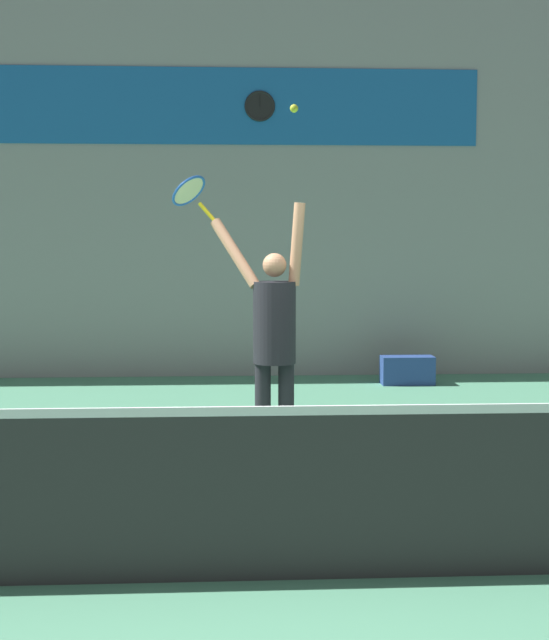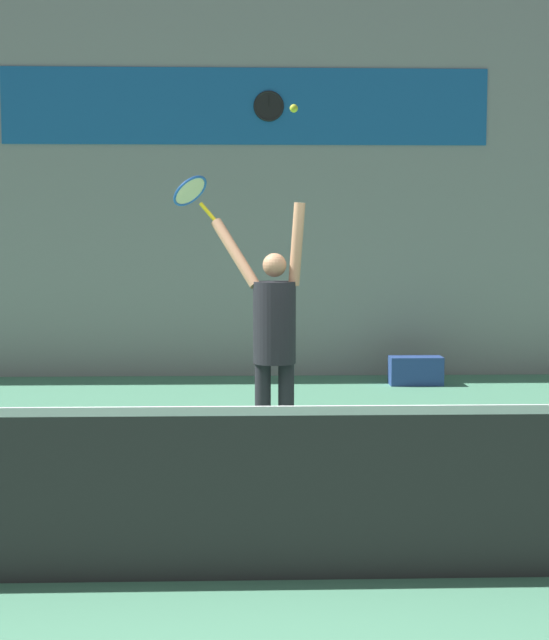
{
  "view_description": "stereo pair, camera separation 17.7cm",
  "coord_description": "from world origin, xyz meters",
  "px_view_note": "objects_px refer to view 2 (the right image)",
  "views": [
    {
      "loc": [
        -0.16,
        -5.83,
        1.84
      ],
      "look_at": [
        0.23,
        1.29,
        1.19
      ],
      "focal_mm": 50.0,
      "sensor_mm": 36.0,
      "label": 1
    },
    {
      "loc": [
        0.01,
        -5.84,
        1.84
      ],
      "look_at": [
        0.23,
        1.29,
        1.19
      ],
      "focal_mm": 50.0,
      "sensor_mm": 36.0,
      "label": 2
    }
  ],
  "objects_px": {
    "tennis_player": "(274,334)",
    "equipment_bag": "(416,371)",
    "tennis_racket": "(191,193)",
    "scoreboard_clock": "(269,106)",
    "water_bottle": "(408,374)",
    "tennis_ball": "(294,108)"
  },
  "relations": [
    {
      "from": "tennis_player",
      "to": "water_bottle",
      "type": "distance_m",
      "value": 4.55
    },
    {
      "from": "scoreboard_clock",
      "to": "tennis_player",
      "type": "relative_size",
      "value": 0.19
    },
    {
      "from": "tennis_ball",
      "to": "water_bottle",
      "type": "height_order",
      "value": "tennis_ball"
    },
    {
      "from": "tennis_racket",
      "to": "equipment_bag",
      "type": "distance_m",
      "value": 4.87
    },
    {
      "from": "tennis_player",
      "to": "equipment_bag",
      "type": "xyz_separation_m",
      "value": [
        1.92,
        3.98,
        -0.9
      ]
    },
    {
      "from": "tennis_player",
      "to": "tennis_ball",
      "type": "height_order",
      "value": "tennis_ball"
    },
    {
      "from": "tennis_player",
      "to": "equipment_bag",
      "type": "bearing_deg",
      "value": 64.24
    },
    {
      "from": "tennis_player",
      "to": "tennis_ball",
      "type": "bearing_deg",
      "value": -26.48
    },
    {
      "from": "tennis_ball",
      "to": "equipment_bag",
      "type": "height_order",
      "value": "tennis_ball"
    },
    {
      "from": "scoreboard_clock",
      "to": "tennis_racket",
      "type": "relative_size",
      "value": 0.92
    },
    {
      "from": "tennis_player",
      "to": "tennis_racket",
      "type": "distance_m",
      "value": 1.4
    },
    {
      "from": "scoreboard_clock",
      "to": "water_bottle",
      "type": "height_order",
      "value": "scoreboard_clock"
    },
    {
      "from": "equipment_bag",
      "to": "tennis_racket",
      "type": "bearing_deg",
      "value": -126.06
    },
    {
      "from": "scoreboard_clock",
      "to": "equipment_bag",
      "type": "distance_m",
      "value": 3.94
    },
    {
      "from": "tennis_player",
      "to": "equipment_bag",
      "type": "distance_m",
      "value": 4.51
    },
    {
      "from": "tennis_racket",
      "to": "water_bottle",
      "type": "relative_size",
      "value": 1.54
    },
    {
      "from": "tennis_racket",
      "to": "equipment_bag",
      "type": "xyz_separation_m",
      "value": [
        2.6,
        3.57,
        -2.05
      ]
    },
    {
      "from": "scoreboard_clock",
      "to": "tennis_racket",
      "type": "height_order",
      "value": "scoreboard_clock"
    },
    {
      "from": "scoreboard_clock",
      "to": "water_bottle",
      "type": "distance_m",
      "value": 3.93
    },
    {
      "from": "tennis_racket",
      "to": "equipment_bag",
      "type": "bearing_deg",
      "value": 53.94
    },
    {
      "from": "tennis_racket",
      "to": "tennis_ball",
      "type": "bearing_deg",
      "value": -30.29
    },
    {
      "from": "tennis_racket",
      "to": "tennis_ball",
      "type": "xyz_separation_m",
      "value": [
        0.83,
        -0.49,
        0.63
      ]
    }
  ]
}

